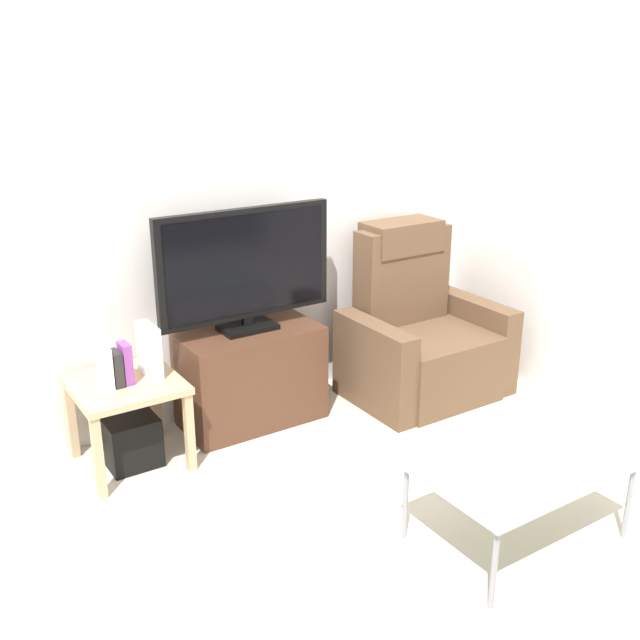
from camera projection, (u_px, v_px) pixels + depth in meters
name	position (u px, v px, depth m)	size (l,w,h in m)	color
ground_plane	(326.00, 489.00, 3.69)	(6.40, 6.40, 0.00)	beige
wall_back	(216.00, 199.00, 4.15)	(6.40, 0.06, 2.60)	silver
wall_side	(597.00, 196.00, 4.22)	(0.06, 4.48, 2.60)	silver
tv_stand	(251.00, 376.00, 4.29)	(0.82, 0.42, 0.58)	#4C2D1E
television	(246.00, 267.00, 4.09)	(1.06, 0.20, 0.71)	black
recliner_armchair	(420.00, 336.00, 4.69)	(0.98, 0.78, 1.08)	brown
side_table	(126.00, 395.00, 3.80)	(0.54, 0.54, 0.48)	tan
subwoofer_box	(131.00, 440.00, 3.89)	(0.27, 0.27, 0.27)	black
book_leftmost	(105.00, 367.00, 3.67)	(0.05, 0.13, 0.22)	white
book_middle	(116.00, 368.00, 3.70)	(0.05, 0.12, 0.18)	#262626
book_rightmost	(126.00, 363.00, 3.72)	(0.05, 0.11, 0.22)	purple
game_console	(149.00, 350.00, 3.81)	(0.07, 0.20, 0.28)	white
coffee_table	(521.00, 467.00, 3.20)	(0.90, 0.60, 0.38)	#B2C6C1
cell_phone	(501.00, 466.00, 3.16)	(0.07, 0.15, 0.01)	#B7B7BC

